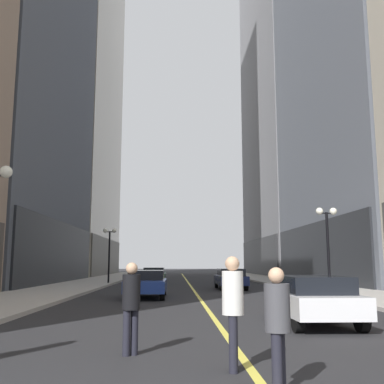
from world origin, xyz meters
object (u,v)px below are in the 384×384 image
Objects in this scene: car_blue at (147,283)px; pedestrian_with_orange_bag at (277,320)px; car_green at (154,275)px; pedestrian_in_white_shirt at (233,303)px; street_lamp_left_far at (109,243)px; car_navy at (231,278)px; pedestrian_in_black_coat at (131,301)px; car_white at (312,298)px; street_lamp_right_mid at (327,231)px.

car_blue is 16.83m from pedestrian_with_orange_bag.
car_green is 29.85m from pedestrian_in_white_shirt.
car_blue is 1.05× the size of street_lamp_left_far.
car_navy is 2.72× the size of pedestrian_in_black_coat.
car_white is 6.95m from pedestrian_with_orange_bag.
car_green is at bearing 125.58° from car_navy.
pedestrian_in_white_shirt reaches higher than pedestrian_in_black_coat.
car_white is at bearing 69.36° from pedestrian_with_orange_bag.
pedestrian_in_black_coat is (-1.73, 1.33, -0.06)m from pedestrian_in_white_shirt.
pedestrian_with_orange_bag is 3.37m from pedestrian_in_black_coat.
pedestrian_in_black_coat is (0.83, -28.41, 0.26)m from car_green.
car_green is at bearing 102.50° from car_white.
car_navy is at bearing 90.47° from car_white.
street_lamp_left_far reaches higher than car_navy.
car_green is at bearing 121.93° from street_lamp_right_mid.
street_lamp_left_far is (-6.53, 30.21, 2.32)m from pedestrian_with_orange_bag.
car_blue is 14.35m from street_lamp_left_far.
pedestrian_in_black_coat is 0.38× the size of street_lamp_right_mid.
car_white is 2.50× the size of pedestrian_with_orange_bag.
street_lamp_left_far is (-8.84, 6.61, 2.54)m from car_navy.
car_navy is at bearing -36.77° from street_lamp_left_far.
car_white is 0.91× the size of street_lamp_right_mid.
car_navy is (-0.14, 17.10, 0.00)m from car_white.
car_blue is 2.89× the size of pedestrian_with_orange_bag.
pedestrian_with_orange_bag is 0.36× the size of street_lamp_right_mid.
car_green is at bearing 95.50° from pedestrian_with_orange_bag.
pedestrian_with_orange_bag is (-2.45, -6.50, 0.22)m from car_white.
car_white is 6.04m from pedestrian_in_black_coat.
car_navy is 1.03× the size of street_lamp_right_mid.
pedestrian_in_white_shirt is at bearing -114.20° from street_lamp_right_mid.
car_white is 2.27× the size of pedestrian_in_white_shirt.
pedestrian_in_white_shirt reaches higher than pedestrian_with_orange_bag.
pedestrian_in_white_shirt is 2.18m from pedestrian_in_black_coat.
pedestrian_in_white_shirt is at bearing -78.09° from street_lamp_left_far.
car_blue is at bearing 98.48° from pedestrian_in_white_shirt.
pedestrian_in_white_shirt is 16.48m from street_lamp_right_mid.
pedestrian_in_white_shirt is at bearing -81.52° from car_blue.
street_lamp_left_far is at bearing 105.69° from car_blue.
pedestrian_in_black_coat is at bearing -81.00° from street_lamp_left_far.
car_green is 0.92× the size of street_lamp_right_mid.
street_lamp_right_mid is at bearing 65.80° from pedestrian_in_white_shirt.
street_lamp_left_far reaches higher than car_blue.
street_lamp_right_mid is (8.98, -0.45, 2.54)m from car_blue.
pedestrian_in_white_shirt is 0.40× the size of street_lamp_left_far.
street_lamp_right_mid is at bearing -58.07° from car_green.
street_lamp_right_mid is at bearing 68.41° from car_white.
pedestrian_in_white_shirt is 0.40× the size of street_lamp_right_mid.
car_blue is at bearing -74.31° from street_lamp_left_far.
pedestrian_in_black_coat is at bearing -121.84° from street_lamp_right_mid.
pedestrian_with_orange_bag is 17.49m from street_lamp_right_mid.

